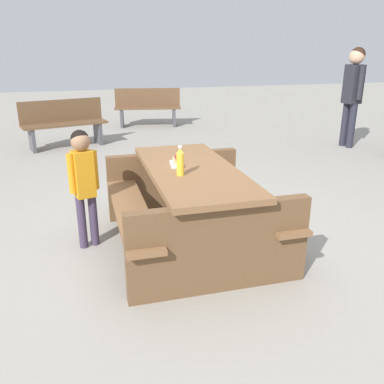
% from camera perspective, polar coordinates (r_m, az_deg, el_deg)
% --- Properties ---
extents(ground_plane, '(30.00, 30.00, 0.00)m').
position_cam_1_polar(ground_plane, '(3.90, -0.00, -7.29)').
color(ground_plane, gray).
rests_on(ground_plane, ground).
extents(picnic_table, '(1.81, 1.41, 0.75)m').
position_cam_1_polar(picnic_table, '(3.72, -0.00, -1.16)').
color(picnic_table, brown).
rests_on(picnic_table, ground).
extents(soda_bottle, '(0.06, 0.06, 0.25)m').
position_cam_1_polar(soda_bottle, '(3.39, -1.64, 4.23)').
color(soda_bottle, yellow).
rests_on(soda_bottle, picnic_table).
extents(hotdog_tray, '(0.19, 0.13, 0.08)m').
position_cam_1_polar(hotdog_tray, '(3.69, -2.17, 4.15)').
color(hotdog_tray, white).
rests_on(hotdog_tray, picnic_table).
extents(child_in_coat, '(0.19, 0.26, 1.09)m').
position_cam_1_polar(child_in_coat, '(3.74, -14.87, 2.40)').
color(child_in_coat, '#3F334C').
rests_on(child_in_coat, ground).
extents(park_bench_mid, '(0.78, 1.55, 0.85)m').
position_cam_1_polar(park_bench_mid, '(7.94, -17.38, 9.21)').
color(park_bench_mid, brown).
rests_on(park_bench_mid, ground).
extents(park_bench_far, '(0.66, 1.55, 0.85)m').
position_cam_1_polar(park_bench_far, '(9.73, -6.17, 11.74)').
color(park_bench_far, brown).
rests_on(park_bench_far, ground).
extents(bystander_adult, '(0.43, 0.29, 1.75)m').
position_cam_1_polar(bystander_adult, '(8.05, 21.53, 13.73)').
color(bystander_adult, '#262633').
rests_on(bystander_adult, ground).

